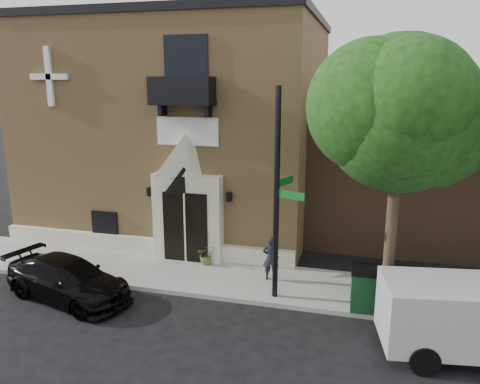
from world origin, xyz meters
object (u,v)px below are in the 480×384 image
Objects in this scene: black_sedan at (68,279)px; fire_hydrant at (429,306)px; street_sign at (277,196)px; pedestrian_near at (271,258)px; dumpster at (384,288)px.

fire_hydrant is at bearing -67.54° from black_sedan.
black_sedan is 0.69× the size of street_sign.
fire_hydrant is at bearing 157.95° from pedestrian_near.
dumpster is at bearing 168.69° from fire_hydrant.
fire_hydrant is (4.42, -0.21, -2.86)m from street_sign.
pedestrian_near reaches higher than black_sedan.
pedestrian_near is (-3.61, 1.15, 0.11)m from dumpster.
dumpster is at bearing 21.57° from street_sign.
pedestrian_near is (-0.40, 1.18, -2.47)m from street_sign.
dumpster is at bearing -65.22° from black_sedan.
dumpster reaches higher than fire_hydrant.
street_sign reaches higher than fire_hydrant.
black_sedan reaches higher than fire_hydrant.
street_sign is at bearing 178.59° from dumpster.
fire_hydrant is at bearing 18.28° from street_sign.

